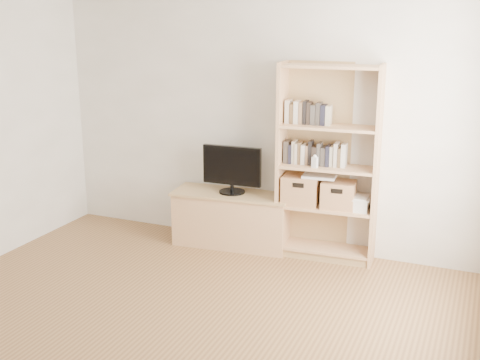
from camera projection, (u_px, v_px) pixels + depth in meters
The scene contains 12 objects.
floor at pixel (133, 360), 4.20m from camera, with size 4.50×5.00×0.01m, color brown.
back_wall at pixel (263, 120), 6.07m from camera, with size 4.50×0.02×2.60m, color silver.
tv_stand at pixel (232, 220), 6.24m from camera, with size 1.18×0.44×0.54m, color tan.
bookshelf at pixel (328, 164), 5.73m from camera, with size 0.95×0.34×1.91m, color tan.
television at pixel (232, 170), 6.10m from camera, with size 0.62×0.05×0.48m, color black.
books_row_mid at pixel (329, 154), 5.73m from camera, with size 0.83×0.16×0.22m, color #3C3631.
books_row_upper at pixel (308, 113), 5.69m from camera, with size 0.40×0.15×0.21m, color #3C3631.
baby_monitor at pixel (315, 162), 5.66m from camera, with size 0.05×0.03×0.10m, color white.
basket_left at pixel (301, 190), 5.89m from camera, with size 0.35×0.29×0.29m, color #9F6A47.
basket_right at pixel (339, 194), 5.77m from camera, with size 0.32×0.26×0.26m, color #9F6A47.
laptop at pixel (319, 176), 5.78m from camera, with size 0.31×0.22×0.02m, color white.
magazine_stack at pixel (360, 204), 5.72m from camera, with size 0.17×0.24×0.11m, color beige.
Camera 1 is at (2.13, -3.12, 2.34)m, focal length 45.00 mm.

